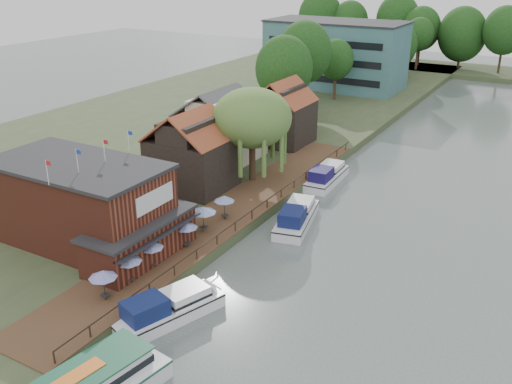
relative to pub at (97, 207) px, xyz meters
The scene contains 26 objects.
ground 14.79m from the pub, ahead, with size 260.00×260.00×0.00m, color #4A5654.
land_bank 39.61m from the pub, 113.96° to the left, with size 50.00×140.00×1.00m, color #384728.
quay_deck 13.04m from the pub, 61.39° to the left, with size 6.00×50.00×0.10m, color #47301E.
quay_rail 14.76m from the pub, 52.89° to the left, with size 0.20×49.00×1.00m, color black, non-canonical shape.
pub is the anchor object (origin of this frame).
hotel_block 71.49m from the pub, 96.43° to the left, with size 25.40×12.40×12.30m, color #38666B, non-canonical shape.
cottage_a 15.05m from the pub, 93.81° to the left, with size 8.60×7.60×8.50m, color black, non-canonical shape.
cottage_b 25.33m from the pub, 99.09° to the left, with size 9.60×8.60×8.50m, color beige, non-canonical shape.
cottage_c 34.01m from the pub, 90.00° to the left, with size 7.60×7.60×8.50m, color black, non-canonical shape.
willow 20.36m from the pub, 80.07° to the left, with size 8.60×8.60×10.43m, color #476B2D, non-canonical shape.
umbrella_0 9.22m from the pub, 44.09° to the right, with size 2.09×2.09×2.38m, color #1C1B94, non-canonical shape.
umbrella_1 7.70m from the pub, 28.94° to the right, with size 2.11×2.11×2.38m, color navy, non-canonical shape.
umbrella_2 6.92m from the pub, ahead, with size 2.09×2.09×2.38m, color navy, non-canonical shape.
umbrella_3 7.87m from the pub, 26.41° to the left, with size 1.98×1.98×2.38m, color navy, non-canonical shape.
umbrella_4 9.37m from the pub, 47.08° to the left, with size 2.41×2.41×2.38m, color navy, non-canonical shape.
umbrella_5 11.92m from the pub, 56.53° to the left, with size 1.98×1.98×2.38m, color navy, non-canonical shape.
cruiser_0 12.33m from the pub, 23.09° to the right, with size 3.13×9.70×2.34m, color white, non-canonical shape.
cruiser_1 18.75m from the pub, 49.51° to the left, with size 3.15×9.75×2.36m, color silver, non-canonical shape.
cruiser_2 27.84m from the pub, 68.69° to the left, with size 3.08×9.53×2.30m, color white, non-canonical shape.
swan 16.49m from the pub, 42.97° to the right, with size 0.44×0.44×0.44m, color white.
bank_tree_0 42.46m from the pub, 95.56° to the left, with size 8.30×8.30×13.02m, color #143811, non-canonical shape.
bank_tree_1 50.87m from the pub, 95.50° to the left, with size 8.42×8.42×14.30m, color #143811, non-canonical shape.
bank_tree_2 60.90m from the pub, 93.48° to the left, with size 6.00×6.00×10.41m, color #143811, non-canonical shape.
bank_tree_3 78.04m from the pub, 91.63° to the left, with size 6.94×6.94×10.65m, color #143811, non-canonical shape.
bank_tree_4 86.14m from the pub, 90.69° to the left, with size 8.60×8.60×11.44m, color #143811, non-canonical shape.
bank_tree_5 96.79m from the pub, 89.53° to the left, with size 6.30×6.30×11.18m, color #143811, non-canonical shape.
Camera 1 is at (19.50, -32.36, 24.18)m, focal length 40.00 mm.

